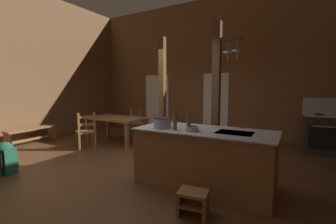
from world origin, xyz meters
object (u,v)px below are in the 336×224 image
Objects in this scene: backpack at (6,157)px; step_stool at (193,201)px; stove_range at (330,134)px; ladderback_chair_by_post at (139,123)px; bench_along_left_wall at (31,133)px; stockpot_on_counter at (162,123)px; bottle_tall_on_counter at (189,122)px; bottle_short_on_counter at (175,122)px; mixing_bowl_on_counter at (192,129)px; ladderback_chair_near_window at (86,131)px; kitchen_island at (204,158)px; dining_table at (116,120)px.

step_stool is at bearing 7.58° from backpack.
step_stool is (-1.77, -4.04, -0.30)m from stove_range.
bench_along_left_wall is (-2.09, -2.25, -0.15)m from ladderback_chair_by_post.
stockpot_on_counter is (2.65, 1.14, 0.68)m from backpack.
bottle_tall_on_counter is 0.84× the size of bottle_short_on_counter.
ladderback_chair_by_post is at bearing 135.60° from bottle_short_on_counter.
mixing_bowl_on_counter is 0.60× the size of bottle_short_on_counter.
ladderback_chair_by_post reaches higher than step_stool.
ladderback_chair_near_window is 3.45m from mixing_bowl_on_counter.
bottle_tall_on_counter reaches higher than kitchen_island.
dining_table is (-3.41, 2.33, 0.47)m from step_stool.
kitchen_island is 1.64× the size of stove_range.
bottle_tall_on_counter reaches higher than bench_along_left_wall.
stove_range is 4.00m from mixing_bowl_on_counter.
dining_table is 3.53m from mixing_bowl_on_counter.
stockpot_on_counter is at bearing 164.54° from bottle_short_on_counter.
dining_table is 0.93m from ladderback_chair_near_window.
bench_along_left_wall is 6.82× the size of mixing_bowl_on_counter.
stove_range is at bearing 40.51° from backpack.
stove_range reaches higher than dining_table.
stove_range reaches higher than ladderback_chair_by_post.
bench_along_left_wall is at bearing -132.84° from ladderback_chair_by_post.
bottle_tall_on_counter is (-0.25, -0.05, 0.57)m from kitchen_island.
ladderback_chair_near_window is 1.59× the size of backpack.
bottle_short_on_counter reaches higher than bench_along_left_wall.
kitchen_island is 2.28× the size of ladderback_chair_near_window.
step_stool is 0.42× the size of ladderback_chair_by_post.
step_stool is 1.19× the size of bottle_short_on_counter.
kitchen_island is 10.79× the size of mixing_bowl_on_counter.
bottle_tall_on_counter is (3.20, -0.65, 0.57)m from ladderback_chair_near_window.
bottle_short_on_counter is at bearing -146.23° from kitchen_island.
kitchen_island is at bearing -2.33° from bench_along_left_wall.
bottle_short_on_counter reaches higher than step_stool.
bottle_tall_on_counter is at bearing 22.71° from backpack.
ladderback_chair_by_post is 1.59× the size of backpack.
stove_range is at bearing 58.24° from kitchen_island.
bench_along_left_wall is 4.07× the size of bottle_short_on_counter.
stockpot_on_counter reaches higher than ladderback_chair_near_window.
backpack is at bearing -172.42° from step_stool.
bottle_tall_on_counter reaches higher than dining_table.
step_stool is 4.73m from ladderback_chair_by_post.
mixing_bowl_on_counter is at bearing -121.78° from stove_range.
mixing_bowl_on_counter is at bearing -122.14° from kitchen_island.
ladderback_chair_by_post is (-5.13, -0.71, -0.03)m from stove_range.
dining_table is at bearing 145.62° from step_stool.
stove_range reaches higher than bottle_tall_on_counter.
backpack is (-3.50, -0.47, 0.14)m from step_stool.
dining_table is at bearing 152.87° from bottle_tall_on_counter.
ladderback_chair_by_post is 3.94m from bottle_short_on_counter.
bottle_short_on_counter is at bearing 20.08° from backpack.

